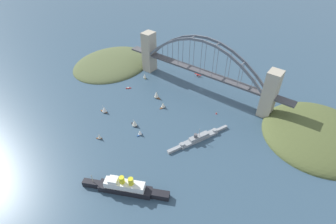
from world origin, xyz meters
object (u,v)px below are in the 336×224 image
harbor_arch_bridge (202,70)px  channel_marker_buoy (216,113)px  small_boat_7 (134,123)px  small_boat_3 (140,132)px  small_boat_4 (99,136)px  naval_cruiser (198,138)px  ocean_liner (125,187)px  small_boat_2 (128,88)px  small_boat_5 (156,95)px  seaplane_taxiing_near_bridge (198,75)px  small_boat_6 (163,105)px  small_boat_0 (145,76)px  small_boat_1 (104,109)px

harbor_arch_bridge → channel_marker_buoy: bearing=141.9°
small_boat_7 → channel_marker_buoy: bearing=-130.6°
small_boat_3 → small_boat_4: size_ratio=0.98×
naval_cruiser → ocean_liner: bearing=79.3°
small_boat_2 → small_boat_5: bearing=-172.3°
small_boat_3 → small_boat_5: (31.50, -70.06, 1.75)m
seaplane_taxiing_near_bridge → small_boat_5: small_boat_5 is taller
small_boat_3 → small_boat_6: 58.89m
small_boat_5 → ocean_liner: bearing=117.9°
naval_cruiser → small_boat_4: naval_cruiser is taller
small_boat_6 → small_boat_0: bearing=-31.6°
small_boat_1 → small_boat_2: bearing=-76.8°
small_boat_0 → small_boat_2: small_boat_0 is taller
small_boat_4 → small_boat_2: bearing=-64.4°
seaplane_taxiing_near_bridge → small_boat_3: 156.28m
naval_cruiser → channel_marker_buoy: naval_cruiser is taller
small_boat_6 → small_boat_3: bearing=100.2°
naval_cruiser → small_boat_6: bearing=-19.1°
small_boat_1 → small_boat_4: bearing=130.9°
small_boat_1 → small_boat_2: small_boat_1 is taller
small_boat_1 → small_boat_4: 49.42m
harbor_arch_bridge → small_boat_6: bearing=75.8°
harbor_arch_bridge → small_boat_2: harbor_arch_bridge is taller
small_boat_2 → small_boat_4: (-46.36, 96.70, 3.09)m
seaplane_taxiing_near_bridge → small_boat_2: bearing=55.1°
ocean_liner → small_boat_4: (74.17, -33.27, -2.42)m
small_boat_1 → seaplane_taxiing_near_bridge: bearing=-108.3°
ocean_liner → small_boat_1: 127.82m
naval_cruiser → small_boat_1: size_ratio=7.35×
ocean_liner → small_boat_1: size_ratio=7.44×
small_boat_2 → small_boat_3: 102.01m
harbor_arch_bridge → small_boat_6: 75.46m
small_boat_4 → small_boat_6: bearing=-104.1°
small_boat_4 → small_boat_6: (-22.91, -91.07, 0.31)m
ocean_liner → small_boat_3: size_ratio=9.96×
seaplane_taxiing_near_bridge → small_boat_1: 159.37m
small_boat_0 → small_boat_6: (-68.32, 42.02, 0.09)m
channel_marker_buoy → seaplane_taxiing_near_bridge: bearing=-43.9°
harbor_arch_bridge → channel_marker_buoy: size_ratio=93.35×
ocean_liner → seaplane_taxiing_near_bridge: (56.47, -221.86, -4.14)m
ocean_liner → channel_marker_buoy: 155.91m
ocean_liner → small_boat_1: bearing=-33.5°
naval_cruiser → small_boat_7: 79.91m
naval_cruiser → small_boat_5: 98.17m
ocean_liner → channel_marker_buoy: (-12.60, -155.32, -5.06)m
small_boat_7 → harbor_arch_bridge: bearing=-100.9°
small_boat_0 → ocean_liner: bearing=125.7°
small_boat_4 → channel_marker_buoy: 149.78m
small_boat_1 → harbor_arch_bridge: bearing=-120.8°
ocean_liner → small_boat_6: 134.50m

